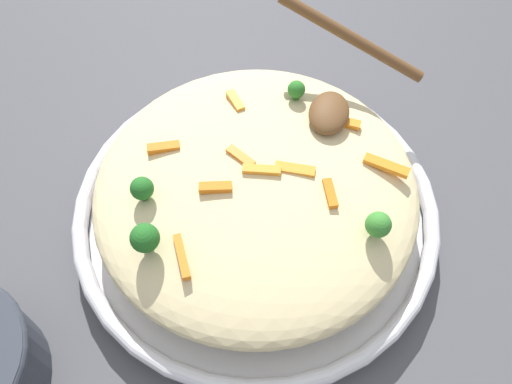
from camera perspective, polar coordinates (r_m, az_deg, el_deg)
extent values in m
plane|color=#4C4C51|center=(0.57, 0.00, -3.06)|extent=(2.40, 2.40, 0.00)
cylinder|color=silver|center=(0.56, 0.00, -2.57)|extent=(0.35, 0.35, 0.02)
torus|color=silver|center=(0.55, 0.00, -1.64)|extent=(0.38, 0.38, 0.02)
torus|color=black|center=(0.55, 0.00, -1.46)|extent=(0.37, 0.37, 0.00)
ellipsoid|color=beige|center=(0.52, 0.00, 0.40)|extent=(0.32, 0.32, 0.06)
cube|color=orange|center=(0.49, 0.62, 2.35)|extent=(0.01, 0.04, 0.01)
cube|color=orange|center=(0.50, -1.66, 3.79)|extent=(0.02, 0.03, 0.01)
cube|color=orange|center=(0.52, -9.90, 4.72)|extent=(0.02, 0.03, 0.01)
cube|color=orange|center=(0.52, 13.84, 2.77)|extent=(0.02, 0.04, 0.01)
cube|color=orange|center=(0.50, 4.19, 2.42)|extent=(0.01, 0.04, 0.01)
cube|color=orange|center=(0.48, -4.39, 0.49)|extent=(0.02, 0.03, 0.01)
cube|color=orange|center=(0.46, -7.97, -6.90)|extent=(0.04, 0.03, 0.01)
cube|color=orange|center=(0.54, 9.51, 7.41)|extent=(0.01, 0.03, 0.01)
cube|color=orange|center=(0.55, -2.23, 9.70)|extent=(0.03, 0.03, 0.01)
cube|color=orange|center=(0.48, 7.98, -0.14)|extent=(0.03, 0.02, 0.01)
cylinder|color=#377928|center=(0.48, 12.76, -4.09)|extent=(0.01, 0.01, 0.01)
sphere|color=#3D8E33|center=(0.47, 13.01, -3.44)|extent=(0.02, 0.02, 0.02)
cylinder|color=#296820|center=(0.56, 4.30, 10.23)|extent=(0.01, 0.01, 0.01)
sphere|color=#2D7A28|center=(0.55, 4.36, 10.94)|extent=(0.02, 0.02, 0.02)
cylinder|color=#205B1C|center=(0.46, -11.57, -5.66)|extent=(0.01, 0.01, 0.01)
sphere|color=#236B23|center=(0.45, -11.86, -4.86)|extent=(0.03, 0.03, 0.03)
cylinder|color=#205B1C|center=(0.49, -11.93, -0.35)|extent=(0.01, 0.01, 0.01)
sphere|color=#236B23|center=(0.48, -12.16, 0.38)|extent=(0.02, 0.02, 0.02)
ellipsoid|color=brown|center=(0.54, 7.85, 8.45)|extent=(0.06, 0.04, 0.02)
cylinder|color=brown|center=(0.57, 10.27, 16.00)|extent=(0.03, 0.16, 0.07)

